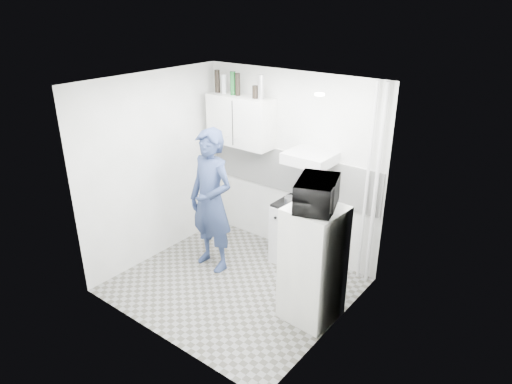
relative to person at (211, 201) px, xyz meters
The scene contains 23 objects.
floor 1.14m from the person, 19.78° to the right, with size 2.80×2.80×0.00m, color slate.
ceiling 1.72m from the person, 19.78° to the right, with size 2.80×2.80×0.00m, color white.
wall_back 1.23m from the person, 62.58° to the left, with size 2.80×2.80×0.00m, color white.
wall_left 0.93m from the person, 167.03° to the right, with size 2.60×2.60×0.00m, color white.
wall_right 1.98m from the person, ahead, with size 2.60×2.60×0.00m, color white.
person is the anchor object (origin of this frame).
stove 1.27m from the person, 44.32° to the left, with size 0.54×0.54×0.86m, color silver.
fridge 1.67m from the person, ahead, with size 0.58×0.58×1.40m, color white.
stove_top 1.15m from the person, 44.32° to the left, with size 0.52×0.52×0.03m, color black.
saucepan 1.07m from the person, 44.06° to the left, with size 0.17×0.17×0.09m, color silver.
microwave 1.75m from the person, ahead, with size 0.40×0.59×0.33m, color black.
bottle_a 1.75m from the person, 125.42° to the left, with size 0.07×0.07×0.31m, color black.
bottle_b 1.69m from the person, 119.78° to the left, with size 0.07×0.07×0.26m, color #B2B7BC.
bottle_c 1.67m from the person, 110.81° to the left, with size 0.08×0.08×0.32m, color #144C1E.
bottle_d 1.65m from the person, 105.79° to the left, with size 0.07×0.07×0.30m, color black.
canister_b 1.58m from the person, 85.96° to the left, with size 0.09×0.09×0.17m, color black.
bottle_e 1.64m from the person, 80.36° to the left, with size 0.08×0.08×0.32m, color silver.
upper_cabinet 1.25m from the person, 103.04° to the left, with size 1.00×0.35×0.70m, color white.
range_hood 1.41m from the person, 38.88° to the left, with size 0.60×0.50×0.14m, color silver.
backsplash 1.19m from the person, 62.24° to the left, with size 2.74×0.03×0.60m, color white.
pipe_a 2.11m from the person, 27.80° to the left, with size 0.05×0.05×2.60m, color silver.
pipe_b 2.01m from the person, 29.41° to the left, with size 0.04×0.04×2.60m, color silver.
ceiling_spot_fixture 2.22m from the person, ahead, with size 0.10×0.10×0.02m, color white.
Camera 1 is at (3.28, -3.77, 3.47)m, focal length 32.00 mm.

